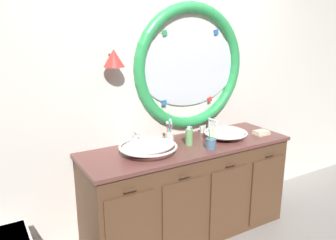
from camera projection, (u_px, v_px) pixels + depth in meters
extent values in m
cube|color=silver|center=(162.00, 89.00, 3.12)|extent=(6.40, 0.08, 2.60)
ellipsoid|color=silver|center=(190.00, 67.00, 3.15)|extent=(1.06, 0.02, 0.72)
torus|color=green|center=(191.00, 67.00, 3.15)|extent=(1.16, 0.10, 1.16)
cube|color=red|center=(235.00, 65.00, 3.41)|extent=(0.05, 0.01, 0.05)
cube|color=#2866B7|center=(216.00, 32.00, 3.20)|extent=(0.05, 0.01, 0.05)
cube|color=green|center=(165.00, 33.00, 2.93)|extent=(0.05, 0.01, 0.05)
cube|color=silver|center=(140.00, 67.00, 2.88)|extent=(0.05, 0.01, 0.05)
cube|color=#2866B7|center=(164.00, 103.00, 3.08)|extent=(0.05, 0.01, 0.05)
cube|color=red|center=(210.00, 99.00, 3.34)|extent=(0.06, 0.01, 0.06)
cylinder|color=#4C3823|center=(111.00, 55.00, 2.71)|extent=(0.02, 0.09, 0.02)
cone|color=red|center=(114.00, 58.00, 2.68)|extent=(0.17, 0.17, 0.14)
cube|color=brown|center=(187.00, 191.00, 3.10)|extent=(1.85, 0.59, 0.83)
cube|color=brown|center=(187.00, 146.00, 2.99)|extent=(1.89, 0.63, 0.03)
cube|color=brown|center=(171.00, 145.00, 3.25)|extent=(1.85, 0.02, 0.11)
cube|color=brown|center=(131.00, 234.00, 2.52)|extent=(0.39, 0.02, 0.63)
cylinder|color=#422D1E|center=(130.00, 191.00, 2.42)|extent=(0.10, 0.01, 0.01)
cube|color=brown|center=(184.00, 217.00, 2.75)|extent=(0.39, 0.02, 0.63)
cylinder|color=#422D1E|center=(185.00, 177.00, 2.64)|extent=(0.10, 0.01, 0.01)
cube|color=brown|center=(228.00, 203.00, 2.97)|extent=(0.39, 0.02, 0.63)
cylinder|color=#422D1E|center=(231.00, 165.00, 2.87)|extent=(0.10, 0.01, 0.01)
cube|color=brown|center=(267.00, 190.00, 3.20)|extent=(0.39, 0.02, 0.63)
cylinder|color=#422D1E|center=(271.00, 155.00, 3.10)|extent=(0.10, 0.01, 0.01)
ellipsoid|color=white|center=(148.00, 147.00, 2.75)|extent=(0.46, 0.31, 0.12)
torus|color=white|center=(148.00, 146.00, 2.75)|extent=(0.48, 0.48, 0.02)
cylinder|color=silver|center=(148.00, 146.00, 2.75)|extent=(0.03, 0.03, 0.01)
ellipsoid|color=white|center=(226.00, 133.00, 3.14)|extent=(0.38, 0.31, 0.10)
torus|color=white|center=(226.00, 133.00, 3.14)|extent=(0.40, 0.40, 0.02)
cylinder|color=silver|center=(226.00, 133.00, 3.14)|extent=(0.03, 0.03, 0.01)
cylinder|color=silver|center=(135.00, 144.00, 2.97)|extent=(0.05, 0.05, 0.02)
cylinder|color=silver|center=(135.00, 137.00, 2.95)|extent=(0.02, 0.02, 0.11)
sphere|color=silver|center=(135.00, 131.00, 2.94)|extent=(0.03, 0.03, 0.03)
cylinder|color=silver|center=(138.00, 133.00, 2.89)|extent=(0.02, 0.12, 0.02)
cylinder|color=silver|center=(125.00, 144.00, 2.92)|extent=(0.04, 0.04, 0.06)
cylinder|color=silver|center=(145.00, 140.00, 3.01)|extent=(0.04, 0.04, 0.06)
cube|color=silver|center=(125.00, 140.00, 2.91)|extent=(0.05, 0.01, 0.01)
cube|color=silver|center=(145.00, 136.00, 3.00)|extent=(0.05, 0.01, 0.01)
cylinder|color=silver|center=(209.00, 130.00, 3.36)|extent=(0.05, 0.05, 0.02)
cylinder|color=silver|center=(209.00, 124.00, 3.35)|extent=(0.02, 0.02, 0.11)
sphere|color=silver|center=(209.00, 119.00, 3.33)|extent=(0.03, 0.03, 0.03)
cylinder|color=silver|center=(213.00, 120.00, 3.28)|extent=(0.02, 0.12, 0.02)
cylinder|color=silver|center=(202.00, 130.00, 3.31)|extent=(0.04, 0.04, 0.06)
cylinder|color=silver|center=(216.00, 127.00, 3.40)|extent=(0.04, 0.04, 0.06)
cube|color=silver|center=(202.00, 126.00, 3.31)|extent=(0.05, 0.01, 0.01)
cube|color=silver|center=(216.00, 124.00, 3.39)|extent=(0.05, 0.01, 0.01)
cylinder|color=white|center=(169.00, 138.00, 3.02)|extent=(0.08, 0.08, 0.10)
torus|color=white|center=(169.00, 132.00, 3.00)|extent=(0.09, 0.09, 0.01)
cylinder|color=pink|center=(171.00, 133.00, 3.02)|extent=(0.02, 0.02, 0.16)
cube|color=white|center=(171.00, 123.00, 2.99)|extent=(0.02, 0.02, 0.02)
cylinder|color=green|center=(168.00, 133.00, 3.01)|extent=(0.03, 0.03, 0.16)
cube|color=white|center=(168.00, 123.00, 2.99)|extent=(0.02, 0.02, 0.03)
cylinder|color=#E0383D|center=(167.00, 133.00, 3.00)|extent=(0.03, 0.01, 0.17)
cube|color=white|center=(167.00, 122.00, 2.97)|extent=(0.02, 0.02, 0.02)
cylinder|color=#19ADB2|center=(170.00, 132.00, 2.99)|extent=(0.03, 0.01, 0.19)
cube|color=white|center=(170.00, 120.00, 2.96)|extent=(0.02, 0.02, 0.02)
cylinder|color=slate|center=(211.00, 144.00, 2.88)|extent=(0.09, 0.09, 0.08)
torus|color=slate|center=(211.00, 139.00, 2.87)|extent=(0.10, 0.10, 0.01)
cylinder|color=yellow|center=(213.00, 137.00, 2.88)|extent=(0.03, 0.03, 0.16)
cube|color=white|center=(214.00, 127.00, 2.85)|extent=(0.02, 0.02, 0.03)
cylinder|color=green|center=(210.00, 139.00, 2.86)|extent=(0.02, 0.03, 0.15)
cube|color=white|center=(210.00, 129.00, 2.83)|extent=(0.02, 0.02, 0.03)
cylinder|color=#6BAD66|center=(189.00, 137.00, 2.96)|extent=(0.07, 0.07, 0.14)
cylinder|color=silver|center=(189.00, 128.00, 2.93)|extent=(0.04, 0.04, 0.02)
cylinder|color=silver|center=(190.00, 127.00, 2.92)|extent=(0.01, 0.04, 0.01)
cube|color=beige|center=(261.00, 134.00, 3.26)|extent=(0.15, 0.10, 0.02)
cube|color=beige|center=(261.00, 132.00, 3.25)|extent=(0.14, 0.10, 0.02)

